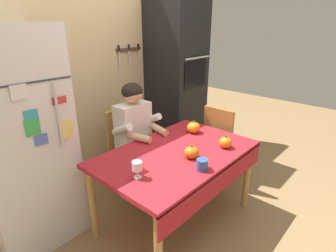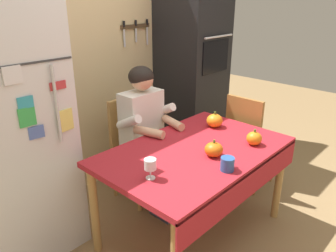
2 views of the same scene
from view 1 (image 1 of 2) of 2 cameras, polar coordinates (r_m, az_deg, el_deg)
ground_plane at (r=2.71m, az=3.33°, el=-20.25°), size 10.00×10.00×0.00m
back_wall_assembly at (r=3.12m, az=-15.61°, el=11.38°), size 3.70×0.13×2.60m
refrigerator at (r=2.47m, az=-29.16°, el=-2.86°), size 0.68×0.71×1.80m
wall_oven at (r=3.55m, az=1.75°, el=9.18°), size 0.60×0.64×2.10m
dining_table at (r=2.37m, az=2.22°, el=-7.48°), size 1.40×0.90×0.74m
chair_behind_person at (r=2.99m, az=-8.70°, el=-4.44°), size 0.40×0.40×0.93m
seated_person at (r=2.76m, az=-6.45°, el=-1.38°), size 0.47×0.55×1.25m
chair_right_side at (r=3.15m, az=11.33°, el=-3.19°), size 0.40×0.40×0.93m
coffee_mug at (r=2.07m, az=7.33°, el=-8.17°), size 0.12×0.09×0.09m
wine_glass at (r=1.95m, az=-6.59°, el=-8.60°), size 0.07×0.07×0.13m
pumpkin_large at (r=2.23m, az=5.01°, el=-5.62°), size 0.13×0.13×0.12m
pumpkin_medium at (r=2.45m, az=12.16°, el=-3.45°), size 0.11×0.11×0.12m
pumpkin_small at (r=2.73m, az=5.49°, el=-0.31°), size 0.14×0.14×0.14m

